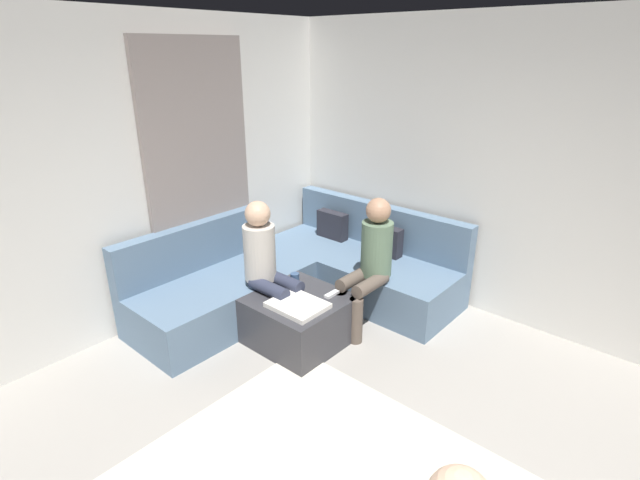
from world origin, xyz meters
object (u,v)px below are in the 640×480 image
Objects in this scene: ottoman at (299,319)px; person_on_couch_back at (370,260)px; coffee_mug at (295,278)px; person_on_couch_side at (268,263)px; game_remote at (332,294)px; sectional_couch at (303,275)px.

person_on_couch_back is at bearing 64.59° from ottoman.
coffee_mug is (-0.22, 0.18, 0.26)m from ottoman.
game_remote is at bearing 116.67° from person_on_couch_side.
game_remote is 0.62m from person_on_couch_side.
person_on_couch_side is (0.15, -0.59, 0.38)m from sectional_couch.
sectional_couch is 26.84× the size of coffee_mug.
sectional_couch is 2.12× the size of person_on_couch_side.
coffee_mug is at bearing 152.36° from person_on_couch_side.
person_on_couch_back reaches higher than game_remote.
coffee_mug reaches higher than game_remote.
sectional_couch is at bearing 130.94° from ottoman.
ottoman is 5.07× the size of game_remote.
person_on_couch_side is at bearing 46.11° from person_on_couch_back.
person_on_couch_side reaches higher than game_remote.
person_on_couch_back is at bearing 4.08° from sectional_couch.
coffee_mug is at bearing 140.71° from ottoman.
person_on_couch_side is at bearing -153.33° from game_remote.
ottoman is at bearing -129.29° from game_remote.
coffee_mug is 0.63× the size of game_remote.
person_on_couch_side is at bearing -173.45° from ottoman.
coffee_mug is 0.69m from person_on_couch_back.
game_remote is 0.12× the size of person_on_couch_back.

